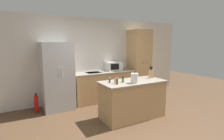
# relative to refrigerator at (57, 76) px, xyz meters

# --- Properties ---
(ground_plane) EXTENTS (14.00, 14.00, 0.00)m
(ground_plane) POSITION_rel_refrigerator_xyz_m (1.13, -1.93, -0.92)
(ground_plane) COLOR brown
(wall_back) EXTENTS (7.20, 0.06, 2.60)m
(wall_back) POSITION_rel_refrigerator_xyz_m (1.13, 0.40, 0.38)
(wall_back) COLOR beige
(wall_back) RESTS_ON ground_plane
(refrigerator) EXTENTS (0.80, 0.77, 1.83)m
(refrigerator) POSITION_rel_refrigerator_xyz_m (0.00, 0.00, 0.00)
(refrigerator) COLOR #B7BABC
(refrigerator) RESTS_ON ground_plane
(back_counter) EXTENTS (1.97, 0.66, 0.92)m
(back_counter) POSITION_rel_refrigerator_xyz_m (1.44, 0.06, -0.45)
(back_counter) COLOR tan
(back_counter) RESTS_ON ground_plane
(pantry_cabinet) EXTENTS (0.67, 0.64, 2.26)m
(pantry_cabinet) POSITION_rel_refrigerator_xyz_m (2.84, 0.07, 0.22)
(pantry_cabinet) COLOR tan
(pantry_cabinet) RESTS_ON ground_plane
(kitchen_island) EXTENTS (1.58, 0.76, 0.91)m
(kitchen_island) POSITION_rel_refrigerator_xyz_m (1.45, -1.49, -0.46)
(kitchen_island) COLOR tan
(kitchen_island) RESTS_ON ground_plane
(microwave) EXTENTS (0.51, 0.37, 0.27)m
(microwave) POSITION_rel_refrigerator_xyz_m (1.87, 0.17, 0.14)
(microwave) COLOR white
(microwave) RESTS_ON back_counter
(knife_block) EXTENTS (0.12, 0.06, 0.32)m
(knife_block) POSITION_rel_refrigerator_xyz_m (2.09, -1.42, 0.11)
(knife_block) COLOR tan
(knife_block) RESTS_ON kitchen_island
(spice_bottle_tall_dark) EXTENTS (0.05, 0.05, 0.15)m
(spice_bottle_tall_dark) POSITION_rel_refrigerator_xyz_m (1.02, -1.49, 0.06)
(spice_bottle_tall_dark) COLOR beige
(spice_bottle_tall_dark) RESTS_ON kitchen_island
(spice_bottle_short_red) EXTENTS (0.04, 0.04, 0.17)m
(spice_bottle_short_red) POSITION_rel_refrigerator_xyz_m (0.95, -1.51, 0.08)
(spice_bottle_short_red) COLOR beige
(spice_bottle_short_red) RESTS_ON kitchen_island
(spice_bottle_amber_oil) EXTENTS (0.05, 0.05, 0.13)m
(spice_bottle_amber_oil) POSITION_rel_refrigerator_xyz_m (1.16, -1.51, 0.06)
(spice_bottle_amber_oil) COLOR #337033
(spice_bottle_amber_oil) RESTS_ON kitchen_island
(spice_bottle_green_herb) EXTENTS (0.05, 0.05, 0.12)m
(spice_bottle_green_herb) POSITION_rel_refrigerator_xyz_m (0.88, -1.39, 0.05)
(spice_bottle_green_herb) COLOR #563319
(spice_bottle_green_herb) RESTS_ON kitchen_island
(spice_bottle_pale_salt) EXTENTS (0.05, 0.05, 0.14)m
(spice_bottle_pale_salt) POSITION_rel_refrigerator_xyz_m (0.94, -1.61, 0.06)
(spice_bottle_pale_salt) COLOR #563319
(spice_bottle_pale_salt) RESTS_ON kitchen_island
(kettle) EXTENTS (0.17, 0.17, 0.25)m
(kettle) POSITION_rel_refrigerator_xyz_m (1.35, -1.70, 0.11)
(kettle) COLOR white
(kettle) RESTS_ON kitchen_island
(fire_extinguisher) EXTENTS (0.11, 0.11, 0.51)m
(fire_extinguisher) POSITION_rel_refrigerator_xyz_m (-0.57, -0.01, -0.69)
(fire_extinguisher) COLOR red
(fire_extinguisher) RESTS_ON ground_plane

